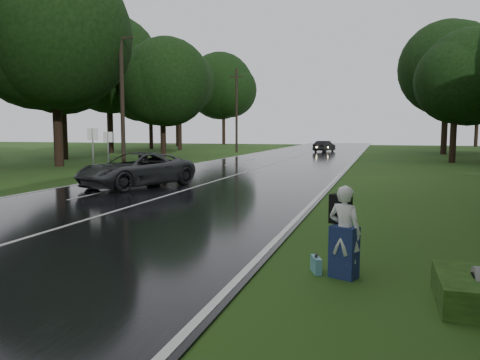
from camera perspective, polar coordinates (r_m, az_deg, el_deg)
The scene contains 15 objects.
road at distance 29.01m, azimuth 0.66°, elevation 0.96°, with size 12.00×140.00×0.04m, color black.
lane_center at distance 29.01m, azimuth 0.66°, elevation 1.01°, with size 0.12×140.00×0.01m, color silver.
grey_car at distance 21.86m, azimuth -12.60°, elevation 1.24°, with size 2.60×5.63×1.57m, color #434547.
far_car at distance 57.59m, azimuth 10.29°, elevation 4.09°, with size 1.40×4.01×1.32m, color black.
hitchhiker at distance 8.50m, azimuth 12.63°, elevation -6.58°, with size 0.71×0.69×1.66m.
suitcase at distance 8.83m, azimuth 9.29°, elevation -10.20°, with size 0.12×0.42×0.30m, color teal.
utility_pole_mid at distance 32.34m, azimuth -14.01°, elevation 1.27°, with size 1.80×0.28×9.58m, color black, non-canonical shape.
utility_pole_far at distance 55.55m, azimuth -0.42°, elevation 3.39°, with size 1.80×0.28×9.85m, color black, non-canonical shape.
road_sign_a at distance 27.16m, azimuth -17.46°, elevation 0.29°, with size 0.66×0.10×2.73m, color white, non-canonical shape.
road_sign_b at distance 28.41m, azimuth -15.74°, elevation 0.58°, with size 0.61×0.10×2.53m, color white, non-canonical shape.
tree_left_d at distance 36.62m, azimuth -21.23°, elevation 1.58°, with size 10.20×10.20×15.94m, color black, non-canonical shape.
tree_left_e at distance 46.62m, azimuth -9.34°, elevation 2.80°, with size 7.75×7.75×12.12m, color black, non-canonical shape.
tree_left_f at distance 62.64m, azimuth -7.37°, elevation 3.65°, with size 9.15×9.15×14.30m, color black, non-canonical shape.
tree_right_e at distance 41.71m, azimuth 24.51°, elevation 1.95°, with size 7.62×7.62×11.91m, color black, non-canonical shape.
tree_right_f at distance 55.91m, azimuth 23.62°, elevation 2.90°, with size 10.59×10.59×16.55m, color black, non-canonical shape.
Camera 1 is at (8.14, -7.73, 2.61)m, focal length 34.85 mm.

